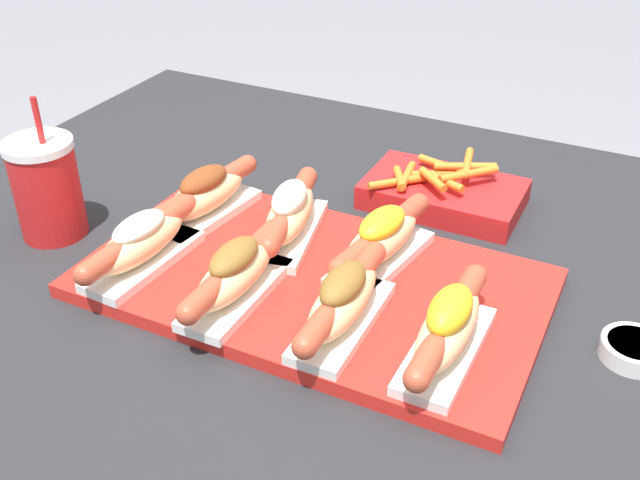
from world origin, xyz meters
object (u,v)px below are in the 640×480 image
serving_tray (313,283)px  hot_dog_3 (448,328)px  fries_basket (443,192)px  hot_dog_1 (235,273)px  hot_dog_5 (290,214)px  hot_dog_4 (205,195)px  sauce_bowl (634,349)px  hot_dog_0 (141,242)px  drink_cup (47,188)px  hot_dog_6 (381,239)px  hot_dog_2 (343,301)px

serving_tray → hot_dog_3: hot_dog_3 is taller
fries_basket → serving_tray: bearing=-105.4°
hot_dog_1 → hot_dog_5: bearing=92.9°
hot_dog_3 → fries_basket: bearing=108.9°
hot_dog_4 → sauce_bowl: hot_dog_4 is taller
hot_dog_0 → fries_basket: size_ratio=0.95×
sauce_bowl → serving_tray: bearing=-173.4°
hot_dog_1 → fries_basket: size_ratio=0.96×
hot_dog_5 → hot_dog_3: bearing=-27.4°
serving_tray → drink_cup: drink_cup is taller
hot_dog_6 → drink_cup: bearing=-166.7°
hot_dog_5 → hot_dog_6: (0.13, -0.00, -0.00)m
hot_dog_5 → drink_cup: 0.32m
serving_tray → hot_dog_1: size_ratio=2.59×
hot_dog_5 → sauce_bowl: hot_dog_5 is taller
hot_dog_3 → fries_basket: hot_dog_3 is taller
hot_dog_4 → hot_dog_0: bearing=-91.8°
serving_tray → hot_dog_3: (0.18, -0.06, 0.04)m
hot_dog_3 → hot_dog_6: 0.18m
sauce_bowl → hot_dog_4: bearing=178.0°
serving_tray → hot_dog_6: 0.10m
hot_dog_6 → drink_cup: drink_cup is taller
serving_tray → hot_dog_2: 0.11m
sauce_bowl → hot_dog_5: bearing=176.6°
fries_basket → drink_cup: bearing=-145.5°
hot_dog_4 → drink_cup: 0.20m
hot_dog_3 → fries_basket: 0.35m
hot_dog_3 → hot_dog_6: bearing=134.7°
hot_dog_3 → drink_cup: drink_cup is taller
sauce_bowl → fries_basket: fries_basket is taller
hot_dog_3 → hot_dog_5: 0.28m
hot_dog_5 → hot_dog_6: hot_dog_5 is taller
serving_tray → hot_dog_4: 0.20m
hot_dog_0 → hot_dog_4: size_ratio=1.01×
hot_dog_2 → hot_dog_4: bearing=153.7°
sauce_bowl → hot_dog_2: bearing=-159.2°
hot_dog_3 → hot_dog_4: 0.39m
drink_cup → fries_basket: drink_cup is taller
hot_dog_1 → hot_dog_4: same height
hot_dog_0 → hot_dog_2: 0.26m
hot_dog_5 → hot_dog_6: 0.13m
drink_cup → hot_dog_4: bearing=29.2°
hot_dog_1 → fries_basket: 0.36m
serving_tray → hot_dog_6: hot_dog_6 is taller
hot_dog_3 → drink_cup: 0.55m
hot_dog_3 → hot_dog_0: bearing=-179.1°
hot_dog_1 → fries_basket: hot_dog_1 is taller
hot_dog_3 → sauce_bowl: 0.21m
serving_tray → drink_cup: size_ratio=2.77×
hot_dog_0 → hot_dog_4: (0.00, 0.13, 0.00)m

